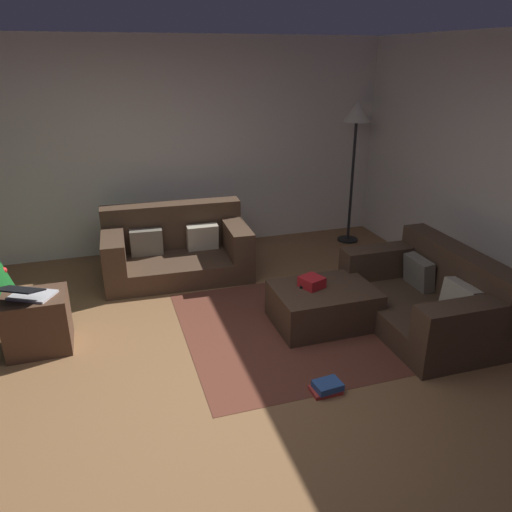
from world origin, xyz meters
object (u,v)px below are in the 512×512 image
Objects in this scene: side_table at (38,322)px; laptop at (27,293)px; couch_right at (431,297)px; gift_box at (312,282)px; ottoman at (323,305)px; couch_left at (176,249)px; book_stack at (327,387)px; tv_remote at (303,284)px; corner_lamp at (356,124)px.

laptop is (-0.03, -0.05, 0.31)m from side_table.
couch_right is 1.12m from gift_box.
couch_left is at bearing 125.05° from ottoman.
book_stack is at bearing 107.98° from couch_left.
laptop is at bearing 173.31° from ottoman.
tv_remote is at bearing 69.51° from couch_right.
tv_remote is at bearing 125.32° from couch_left.
laptop reaches higher than side_table.
couch_right reaches higher than laptop.
couch_left is at bearing 105.50° from book_stack.
tv_remote is 0.32× the size of laptop.
couch_left is 1.87m from side_table.
corner_lamp reaches higher than gift_box.
couch_left reaches higher than book_stack.
laptop is at bearing 80.78° from couch_right.
book_stack is 3.71m from corner_lamp.
gift_box reaches higher than tv_remote.
gift_box is at bearing 150.47° from ottoman.
laptop is at bearing 174.37° from gift_box.
laptop is 4.29m from corner_lamp.
corner_lamp reaches higher than side_table.
book_stack is at bearing -74.86° from tv_remote.
couch_left reaches higher than tv_remote.
ottoman is 4.76× the size of gift_box.
couch_right is at bearing -98.50° from corner_lamp.
laptop is at bearing -156.41° from tv_remote.
corner_lamp is (1.39, 1.90, 1.15)m from gift_box.
laptop is (-2.44, 0.24, 0.14)m from gift_box.
tv_remote is at bearing -5.64° from side_table.
side_table is at bearing 147.96° from book_stack.
couch_right is 2.98× the size of side_table.
couch_right is 1.52m from book_stack.
couch_left is at bearing 42.64° from laptop.
side_table is 0.28× the size of corner_lamp.
tv_remote is 2.39m from laptop.
ottoman is 1.79× the size of side_table.
tv_remote reaches higher than book_stack.
side_table is (-3.46, 0.66, -0.03)m from couch_right.
corner_lamp is at bearing 59.90° from book_stack.
ottoman is 5.81× the size of tv_remote.
ottoman is at bearing 127.53° from couch_left.
gift_box is at bearing -6.85° from side_table.
couch_left reaches higher than gift_box.
couch_left is 7.00× the size of book_stack.
side_table is at bearing 172.13° from ottoman.
side_table is (-2.52, 0.35, 0.07)m from ottoman.
side_table is at bearing 44.59° from couch_left.
book_stack is 0.13× the size of corner_lamp.
gift_box is 0.11× the size of corner_lamp.
couch_left is at bearing 42.11° from side_table.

